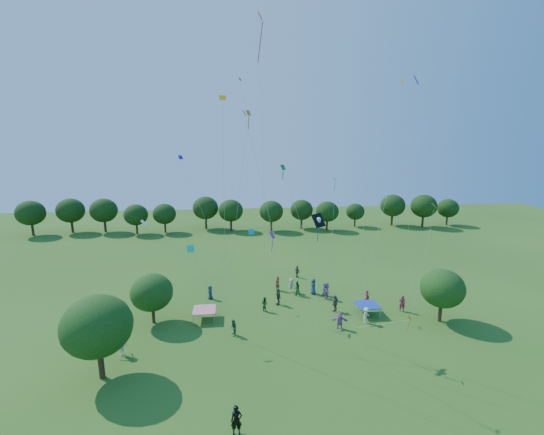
{
  "coord_description": "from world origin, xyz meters",
  "views": [
    {
      "loc": [
        -3.31,
        -16.18,
        17.24
      ],
      "look_at": [
        0.0,
        14.0,
        11.0
      ],
      "focal_mm": 24.0,
      "sensor_mm": 36.0,
      "label": 1
    }
  ],
  "objects_px": {
    "tent_red_stripe": "(204,310)",
    "tent_blue": "(367,305)",
    "red_high_kite": "(261,89)",
    "near_tree_north": "(152,292)",
    "pirate_kite": "(319,222)",
    "near_tree_east": "(442,288)",
    "man_in_black": "(236,420)",
    "near_tree_west": "(97,326)"
  },
  "relations": [
    {
      "from": "near_tree_east",
      "to": "man_in_black",
      "type": "xyz_separation_m",
      "value": [
        -20.09,
        -12.06,
        -2.49
      ]
    },
    {
      "from": "near_tree_east",
      "to": "man_in_black",
      "type": "relative_size",
      "value": 2.82
    },
    {
      "from": "tent_red_stripe",
      "to": "pirate_kite",
      "type": "distance_m",
      "value": 14.72
    },
    {
      "from": "red_high_kite",
      "to": "tent_blue",
      "type": "bearing_deg",
      "value": 12.55
    },
    {
      "from": "near_tree_west",
      "to": "pirate_kite",
      "type": "distance_m",
      "value": 18.88
    },
    {
      "from": "tent_blue",
      "to": "man_in_black",
      "type": "relative_size",
      "value": 1.17
    },
    {
      "from": "near_tree_east",
      "to": "man_in_black",
      "type": "bearing_deg",
      "value": -149.02
    },
    {
      "from": "red_high_kite",
      "to": "near_tree_east",
      "type": "bearing_deg",
      "value": 0.87
    },
    {
      "from": "near_tree_west",
      "to": "tent_red_stripe",
      "type": "height_order",
      "value": "near_tree_west"
    },
    {
      "from": "near_tree_east",
      "to": "pirate_kite",
      "type": "distance_m",
      "value": 14.75
    },
    {
      "from": "near_tree_north",
      "to": "tent_red_stripe",
      "type": "xyz_separation_m",
      "value": [
        4.91,
        0.09,
        -2.12
      ]
    },
    {
      "from": "near_tree_north",
      "to": "near_tree_west",
      "type": "bearing_deg",
      "value": -103.89
    },
    {
      "from": "pirate_kite",
      "to": "near_tree_west",
      "type": "bearing_deg",
      "value": -166.47
    },
    {
      "from": "near_tree_east",
      "to": "pirate_kite",
      "type": "relative_size",
      "value": 0.53
    },
    {
      "from": "near_tree_east",
      "to": "tent_red_stripe",
      "type": "bearing_deg",
      "value": 172.93
    },
    {
      "from": "tent_red_stripe",
      "to": "tent_blue",
      "type": "xyz_separation_m",
      "value": [
        16.45,
        -0.69,
        0.0
      ]
    },
    {
      "from": "man_in_black",
      "to": "red_high_kite",
      "type": "relative_size",
      "value": 0.07
    },
    {
      "from": "near_tree_east",
      "to": "tent_red_stripe",
      "type": "relative_size",
      "value": 2.41
    },
    {
      "from": "near_tree_west",
      "to": "tent_red_stripe",
      "type": "distance_m",
      "value": 11.38
    },
    {
      "from": "near_tree_north",
      "to": "red_high_kite",
      "type": "height_order",
      "value": "red_high_kite"
    },
    {
      "from": "pirate_kite",
      "to": "tent_red_stripe",
      "type": "bearing_deg",
      "value": 157.39
    },
    {
      "from": "pirate_kite",
      "to": "near_tree_north",
      "type": "bearing_deg",
      "value": 164.58
    },
    {
      "from": "near_tree_north",
      "to": "tent_red_stripe",
      "type": "bearing_deg",
      "value": 1.05
    },
    {
      "from": "tent_blue",
      "to": "man_in_black",
      "type": "bearing_deg",
      "value": -133.48
    },
    {
      "from": "red_high_kite",
      "to": "pirate_kite",
      "type": "bearing_deg",
      "value": -13.68
    },
    {
      "from": "pirate_kite",
      "to": "red_high_kite",
      "type": "relative_size",
      "value": 0.39
    },
    {
      "from": "tent_blue",
      "to": "pirate_kite",
      "type": "bearing_deg",
      "value": -149.9
    },
    {
      "from": "red_high_kite",
      "to": "near_tree_west",
      "type": "bearing_deg",
      "value": -157.04
    },
    {
      "from": "man_in_black",
      "to": "tent_blue",
      "type": "bearing_deg",
      "value": 43.86
    },
    {
      "from": "near_tree_east",
      "to": "tent_blue",
      "type": "distance_m",
      "value": 7.34
    },
    {
      "from": "tent_blue",
      "to": "red_high_kite",
      "type": "xyz_separation_m",
      "value": [
        -10.92,
        -2.43,
        20.46
      ]
    },
    {
      "from": "near_tree_north",
      "to": "tent_blue",
      "type": "bearing_deg",
      "value": -1.62
    },
    {
      "from": "near_tree_north",
      "to": "red_high_kite",
      "type": "xyz_separation_m",
      "value": [
        10.45,
        -3.04,
        18.35
      ]
    },
    {
      "from": "pirate_kite",
      "to": "near_tree_east",
      "type": "bearing_deg",
      "value": 6.33
    },
    {
      "from": "near_tree_west",
      "to": "pirate_kite",
      "type": "xyz_separation_m",
      "value": [
        17.24,
        4.15,
        6.47
      ]
    },
    {
      "from": "near_tree_north",
      "to": "pirate_kite",
      "type": "bearing_deg",
      "value": -15.42
    },
    {
      "from": "tent_red_stripe",
      "to": "pirate_kite",
      "type": "xyz_separation_m",
      "value": [
        10.27,
        -4.28,
        9.63
      ]
    },
    {
      "from": "tent_blue",
      "to": "red_high_kite",
      "type": "relative_size",
      "value": 0.09
    },
    {
      "from": "near_tree_west",
      "to": "near_tree_east",
      "type": "bearing_deg",
      "value": 10.5
    },
    {
      "from": "near_tree_north",
      "to": "tent_blue",
      "type": "distance_m",
      "value": 21.48
    },
    {
      "from": "tent_blue",
      "to": "near_tree_north",
      "type": "bearing_deg",
      "value": 178.38
    },
    {
      "from": "pirate_kite",
      "to": "man_in_black",
      "type": "bearing_deg",
      "value": -124.48
    }
  ]
}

